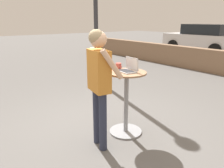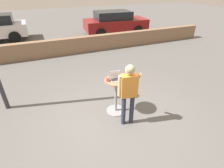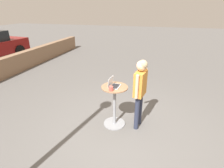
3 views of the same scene
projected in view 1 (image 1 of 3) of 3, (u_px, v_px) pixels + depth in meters
The scene contains 6 objects.
ground_plane at pixel (103, 131), 3.65m from camera, with size 50.00×50.00×0.00m, color #5B5956.
cafe_table at pixel (126, 100), 3.48m from camera, with size 0.61×0.61×1.03m.
laptop at pixel (128, 68), 3.35m from camera, with size 0.32×0.25×0.22m.
coffee_mug at pixel (119, 66), 3.51m from camera, with size 0.13×0.09×0.10m.
standing_person at pixel (99, 76), 2.94m from camera, with size 0.57×0.33×1.68m.
parked_car_further_down at pixel (203, 38), 12.02m from camera, with size 4.03×1.95×1.57m.
Camera 1 is at (2.69, -1.87, 1.79)m, focal length 35.00 mm.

